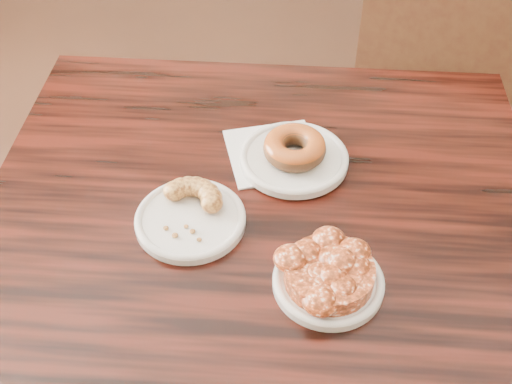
% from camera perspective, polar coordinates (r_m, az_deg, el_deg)
% --- Properties ---
extents(floor, '(5.00, 5.00, 0.00)m').
position_cam_1_polar(floor, '(1.68, 9.15, -16.17)').
color(floor, black).
rests_on(floor, ground).
extents(cafe_table, '(0.98, 0.98, 0.75)m').
position_cam_1_polar(cafe_table, '(1.25, 0.29, -14.79)').
color(cafe_table, black).
rests_on(cafe_table, floor).
extents(chair_far, '(0.51, 0.51, 0.90)m').
position_cam_1_polar(chair_far, '(1.75, 16.32, 8.00)').
color(chair_far, black).
rests_on(chair_far, floor).
extents(napkin, '(0.19, 0.19, 0.00)m').
position_cam_1_polar(napkin, '(1.06, 1.55, 3.48)').
color(napkin, white).
rests_on(napkin, cafe_table).
extents(plate_donut, '(0.18, 0.18, 0.01)m').
position_cam_1_polar(plate_donut, '(1.04, 3.40, 2.96)').
color(plate_donut, white).
rests_on(plate_donut, napkin).
extents(plate_cruller, '(0.16, 0.16, 0.01)m').
position_cam_1_polar(plate_cruller, '(0.95, -5.85, -2.49)').
color(plate_cruller, silver).
rests_on(plate_cruller, cafe_table).
extents(plate_fritter, '(0.15, 0.15, 0.01)m').
position_cam_1_polar(plate_fritter, '(0.88, 6.43, -7.98)').
color(plate_fritter, silver).
rests_on(plate_fritter, cafe_table).
extents(glazed_donut, '(0.10, 0.10, 0.04)m').
position_cam_1_polar(glazed_donut, '(1.03, 3.45, 3.95)').
color(glazed_donut, '#904215').
rests_on(glazed_donut, plate_donut).
extents(apple_fritter, '(0.16, 0.16, 0.04)m').
position_cam_1_polar(apple_fritter, '(0.86, 6.56, -6.94)').
color(apple_fritter, '#421707').
rests_on(apple_fritter, plate_fritter).
extents(cruller_fragment, '(0.11, 0.11, 0.03)m').
position_cam_1_polar(cruller_fragment, '(0.94, -5.94, -1.62)').
color(cruller_fragment, '#5B2F12').
rests_on(cruller_fragment, plate_cruller).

